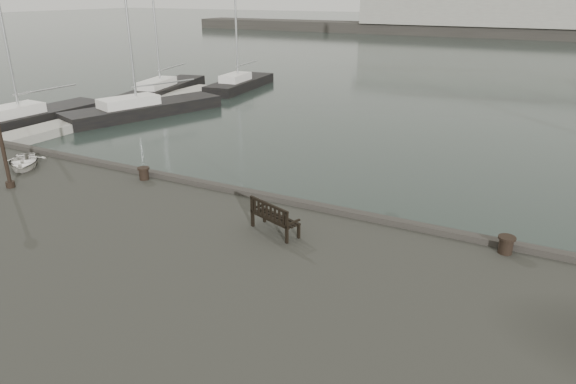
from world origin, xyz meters
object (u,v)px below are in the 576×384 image
Objects in this scene: bollard_right at (506,245)px; yacht_b at (165,92)px; bench at (274,223)px; yacht_d at (241,86)px; yacht_c at (145,112)px; bollard_left at (144,173)px; dinghy at (23,162)px; yacht_a at (29,121)px.

bollard_right is 34.20m from yacht_b.
yacht_d reaches higher than bench.
yacht_c is at bearing -97.04° from yacht_d.
yacht_b is 1.27× the size of yacht_d.
yacht_c is at bearing 132.73° from bollard_left.
yacht_c is at bearing 67.96° from dinghy.
bollard_right reaches higher than bollard_left.
dinghy is at bearing -167.28° from bollard_left.
yacht_d reaches higher than bollard_right.
yacht_d is (-18.14, 26.38, -1.62)m from bench.
yacht_a is at bearing 177.95° from bench.
bollard_left is at bearing -35.56° from dinghy.
bench reaches higher than bollard_left.
yacht_a reaches higher than bollard_right.
yacht_c reaches higher than yacht_d.
yacht_d is (4.80, 17.24, -0.01)m from yacht_a.
yacht_b is 0.99× the size of yacht_c.
bollard_left is 18.33m from yacht_a.
yacht_d is at bearing 144.20° from bench.
bench is 0.15× the size of yacht_d.
yacht_a is at bearing 165.55° from bollard_right.
yacht_c is at bearing 52.31° from yacht_a.
yacht_a reaches higher than bench.
bollard_left is at bearing -179.56° from bollard_right.
yacht_b is at bearing 69.36° from dinghy.
bollard_right is (12.20, 0.09, 0.01)m from bollard_left.
yacht_a is 0.97× the size of yacht_b.
yacht_d reaches higher than bollard_left.
yacht_a is at bearing 155.68° from bollard_left.
bollard_right is 0.04× the size of yacht_d.
yacht_d is (4.04, 5.21, -0.01)m from yacht_b.
yacht_a is (-22.95, 9.14, -1.61)m from bench.
yacht_b reaches higher than yacht_d.
bench reaches higher than dinghy.
bollard_left is 0.03× the size of yacht_c.
yacht_b is at bearing 156.02° from bench.
bench is at bearing -56.71° from yacht_b.
dinghy is at bearing -81.42° from yacht_d.
yacht_d is at bearing 107.67° from yacht_c.
bollard_right is 17.30m from dinghy.
dinghy is at bearing -45.17° from yacht_c.
yacht_d is (0.19, 11.74, -0.01)m from yacht_c.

